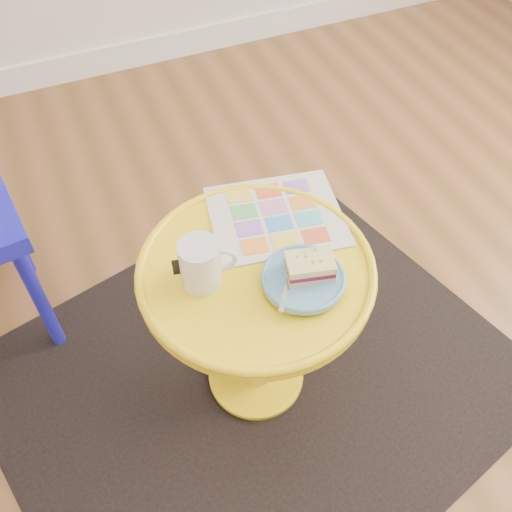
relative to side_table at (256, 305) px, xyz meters
name	(u,v)px	position (x,y,z in m)	size (l,w,h in m)	color
floor	(346,485)	(0.09, -0.35, -0.34)	(4.00, 4.00, 0.00)	brown
rug	(256,377)	(0.00, 0.00, -0.34)	(1.30, 1.10, 0.01)	black
side_table	(256,305)	(0.00, 0.00, 0.00)	(0.50, 0.50, 0.48)	yellow
newspaper	(276,216)	(0.10, 0.12, 0.14)	(0.30, 0.25, 0.01)	silver
mug	(201,263)	(-0.11, 0.01, 0.19)	(0.12, 0.08, 0.11)	silver
plate	(303,279)	(0.07, -0.08, 0.15)	(0.17, 0.17, 0.02)	#5A93BE
cake_slice	(310,266)	(0.09, -0.07, 0.18)	(0.11, 0.08, 0.04)	#D3BC8C
fork	(289,281)	(0.04, -0.07, 0.16)	(0.10, 0.12, 0.00)	silver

